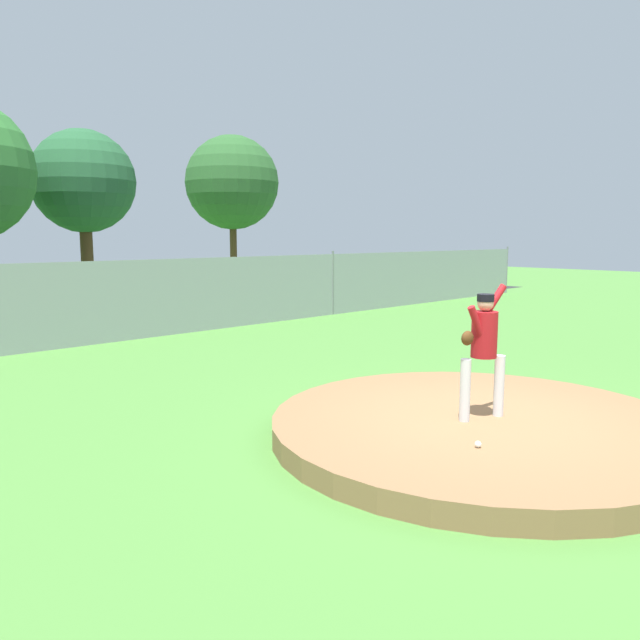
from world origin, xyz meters
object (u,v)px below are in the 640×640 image
at_px(traffic_cone_orange, 219,301).
at_px(pitcher_youth, 483,342).
at_px(parked_car_charcoal, 34,296).
at_px(parked_car_red, 266,281).
at_px(parked_car_teal, 334,277).
at_px(baseball, 478,444).

bearing_deg(traffic_cone_orange, pitcher_youth, -112.20).
relative_size(pitcher_youth, parked_car_charcoal, 0.39).
relative_size(parked_car_red, traffic_cone_orange, 7.90).
relative_size(parked_car_teal, traffic_cone_orange, 8.49).
xyz_separation_m(parked_car_teal, parked_car_red, (-3.21, 0.57, -0.04)).
distance_m(pitcher_youth, parked_car_charcoal, 14.94).
height_order(parked_car_teal, parked_car_red, parked_car_teal).
xyz_separation_m(baseball, traffic_cone_orange, (6.67, 14.53, -0.05)).
distance_m(baseball, traffic_cone_orange, 15.99).
bearing_deg(parked_car_charcoal, baseball, -92.76).
xyz_separation_m(baseball, parked_car_charcoal, (0.75, 15.49, 0.48)).
xyz_separation_m(baseball, parked_car_red, (9.55, 15.42, 0.46)).
relative_size(baseball, parked_car_red, 0.02).
height_order(pitcher_youth, baseball, pitcher_youth).
xyz_separation_m(pitcher_youth, parked_car_red, (8.58, 14.86, -0.48)).
bearing_deg(pitcher_youth, baseball, -150.03).
xyz_separation_m(pitcher_youth, baseball, (-0.97, -0.56, -0.94)).
relative_size(baseball, parked_car_charcoal, 0.02).
bearing_deg(parked_car_red, parked_car_teal, -10.12).
distance_m(pitcher_youth, traffic_cone_orange, 15.12).
height_order(parked_car_charcoal, parked_car_red, parked_car_charcoal).
bearing_deg(pitcher_youth, traffic_cone_orange, 67.80).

